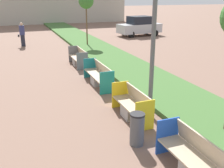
% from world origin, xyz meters
% --- Properties ---
extents(planter_grass_strip, '(2.80, 120.00, 0.18)m').
position_xyz_m(planter_grass_strip, '(3.20, 12.00, 0.09)').
color(planter_grass_strip, '#426B33').
rests_on(planter_grass_strip, ground).
extents(bench_blue_frame, '(0.65, 2.38, 0.94)m').
position_xyz_m(bench_blue_frame, '(0.94, 4.09, 0.38)').
color(bench_blue_frame, '#9E9B96').
rests_on(bench_blue_frame, ground).
extents(bench_yellow_frame, '(0.65, 1.91, 0.94)m').
position_xyz_m(bench_yellow_frame, '(0.94, 7.40, 0.36)').
color(bench_yellow_frame, '#9E9B96').
rests_on(bench_yellow_frame, ground).
extents(bench_teal_frame, '(0.65, 2.48, 0.94)m').
position_xyz_m(bench_teal_frame, '(0.94, 10.92, 0.38)').
color(bench_teal_frame, '#9E9B96').
rests_on(bench_teal_frame, ground).
extents(bench_grey_frame, '(0.65, 2.07, 0.94)m').
position_xyz_m(bench_grey_frame, '(0.94, 14.56, 0.37)').
color(bench_grey_frame, '#9E9B96').
rests_on(bench_grey_frame, ground).
extents(litter_bin, '(0.40, 0.40, 0.90)m').
position_xyz_m(litter_bin, '(0.35, 5.87, 0.45)').
color(litter_bin, '#4C4F51').
rests_on(litter_bin, ground).
extents(sapling_tree_far, '(1.11, 1.11, 3.93)m').
position_xyz_m(sapling_tree_far, '(2.95, 19.85, 3.33)').
color(sapling_tree_far, brown).
rests_on(sapling_tree_far, ground).
extents(pedestrian_walking, '(0.53, 0.24, 1.82)m').
position_xyz_m(pedestrian_walking, '(-1.68, 21.77, 0.93)').
color(pedestrian_walking, '#232633').
rests_on(pedestrian_walking, ground).
extents(parked_car_distant, '(4.36, 2.17, 1.86)m').
position_xyz_m(parked_car_distant, '(9.25, 23.52, 0.91)').
color(parked_car_distant, '#B7BABF').
rests_on(parked_car_distant, ground).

